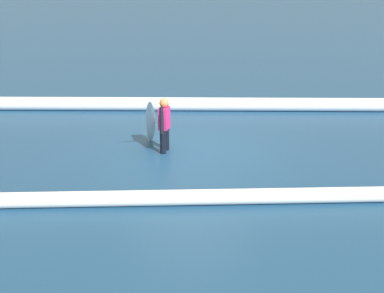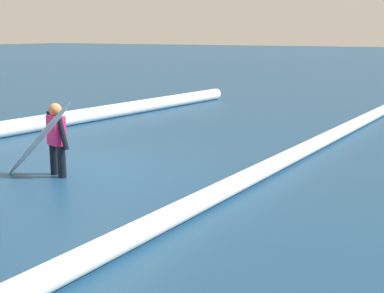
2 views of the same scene
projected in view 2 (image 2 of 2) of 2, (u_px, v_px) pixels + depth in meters
The scene contains 4 objects.
ground_plane at pixel (87, 169), 9.93m from camera, with size 189.96×189.96×0.00m, color navy.
surfer at pixel (57, 136), 9.32m from camera, with size 0.29×0.59×1.28m.
surfboard at pixel (38, 140), 9.10m from camera, with size 0.26×1.53×1.39m.
wave_crest_midground at pixel (178, 213), 7.07m from camera, with size 0.29×0.29×25.52m, color white.
Camera 2 is at (7.23, 6.64, 2.44)m, focal length 50.65 mm.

